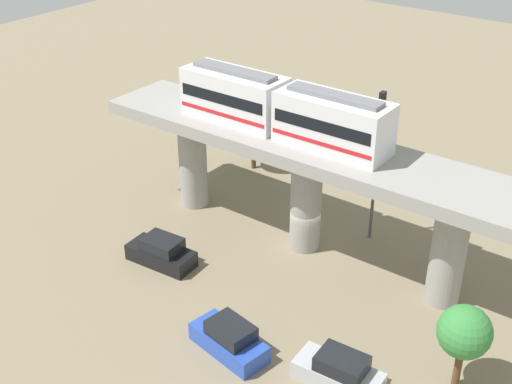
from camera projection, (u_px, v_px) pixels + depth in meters
ground_plane at (304, 246)px, 42.85m from camera, size 120.00×120.00×0.00m
viaduct at (307, 168)px, 40.20m from camera, size 5.20×28.00×7.24m
train at (282, 109)px, 39.61m from camera, size 2.64×13.55×3.24m
parked_car_black at (161, 252)px, 40.88m from camera, size 2.12×4.33×1.76m
parked_car_silver at (339, 372)px, 32.08m from camera, size 2.05×4.30×1.76m
parked_car_blue at (229, 339)px, 34.09m from camera, size 2.48×4.44×1.76m
tree_near_viaduct at (464, 333)px, 30.90m from camera, size 2.53×2.53×4.47m
tree_mid_lot at (254, 120)px, 50.46m from camera, size 3.43×3.43×5.68m
signal_post at (377, 161)px, 41.16m from camera, size 0.44×0.28×9.84m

